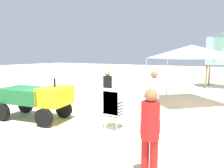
% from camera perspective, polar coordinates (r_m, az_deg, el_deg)
% --- Properties ---
extents(ground, '(80.00, 80.00, 0.00)m').
position_cam_1_polar(ground, '(7.37, -15.89, -10.32)').
color(ground, beige).
extents(utility_cart, '(2.71, 1.66, 1.50)m').
position_cam_1_polar(utility_cart, '(7.81, -19.89, -3.50)').
color(utility_cart, '#1E6B38').
rests_on(utility_cart, ground).
extents(stacked_plastic_chairs, '(0.48, 0.48, 1.29)m').
position_cam_1_polar(stacked_plastic_chairs, '(6.35, 0.11, -5.95)').
color(stacked_plastic_chairs, white).
rests_on(stacked_plastic_chairs, ground).
extents(surfboard_pile, '(2.66, 0.86, 0.48)m').
position_cam_1_polar(surfboard_pile, '(11.58, -16.41, -2.48)').
color(surfboard_pile, '#268CCC').
rests_on(surfboard_pile, ground).
extents(lifeguard_near_left, '(0.32, 0.32, 1.75)m').
position_cam_1_polar(lifeguard_near_left, '(7.08, 11.28, -2.48)').
color(lifeguard_near_left, '#33598C').
rests_on(lifeguard_near_left, ground).
extents(lifeguard_near_center, '(0.32, 0.32, 1.70)m').
position_cam_1_polar(lifeguard_near_center, '(3.77, 10.28, -12.17)').
color(lifeguard_near_center, red).
rests_on(lifeguard_near_center, ground).
extents(lifeguard_near_right, '(0.32, 0.32, 1.73)m').
position_cam_1_polar(lifeguard_near_right, '(7.65, -1.21, -1.64)').
color(lifeguard_near_right, '#33598C').
rests_on(lifeguard_near_right, ground).
extents(popup_canopy, '(3.17, 3.17, 2.72)m').
position_cam_1_polar(popup_canopy, '(10.35, 20.81, 8.18)').
color(popup_canopy, '#B2B2B7').
rests_on(popup_canopy, ground).
extents(lifeguard_tower, '(1.98, 1.98, 3.88)m').
position_cam_1_polar(lifeguard_tower, '(16.33, 27.71, 8.75)').
color(lifeguard_tower, olive).
rests_on(lifeguard_tower, ground).
extents(cooler_box, '(0.47, 0.38, 0.38)m').
position_cam_1_polar(cooler_box, '(6.31, 10.36, -11.46)').
color(cooler_box, red).
rests_on(cooler_box, ground).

